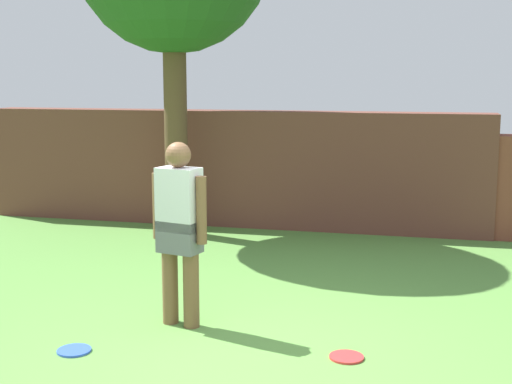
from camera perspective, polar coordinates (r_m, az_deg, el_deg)
name	(u,v)px	position (r m, az deg, el deg)	size (l,w,h in m)	color
ground_plane	(240,364)	(5.53, -1.30, -13.73)	(40.00, 40.00, 0.00)	#568C3D
brick_wall	(230,168)	(10.36, -2.14, 1.97)	(7.46, 0.50, 1.68)	brown
person	(179,225)	(6.11, -6.22, -2.70)	(0.53, 0.30, 1.62)	brown
frisbee_blue	(74,350)	(5.92, -14.52, -12.33)	(0.27, 0.27, 0.02)	blue
frisbee_red	(346,357)	(5.67, 7.34, -13.13)	(0.27, 0.27, 0.02)	red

